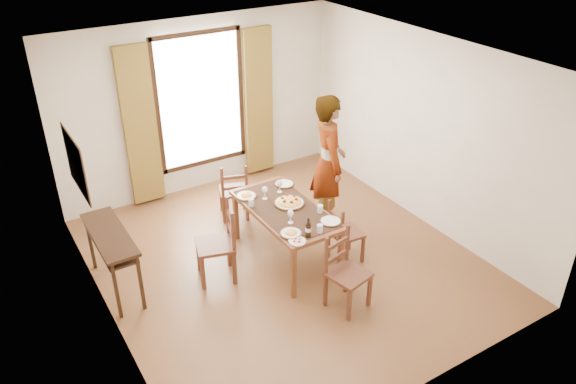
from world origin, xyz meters
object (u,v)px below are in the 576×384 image
man (328,163)px  pasta_platter (289,200)px  console_table (110,241)px  dining_table (285,213)px

man → pasta_platter: size_ratio=4.91×
console_table → man: (3.02, -0.14, 0.30)m
dining_table → pasta_platter: size_ratio=3.99×
dining_table → pasta_platter: (0.10, 0.06, 0.13)m
console_table → pasta_platter: pasta_platter is taller
console_table → dining_table: (2.08, -0.54, -0.00)m
dining_table → man: bearing=23.0°
dining_table → console_table: bearing=165.4°
man → pasta_platter: (-0.84, -0.33, -0.18)m
console_table → man: size_ratio=0.61×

